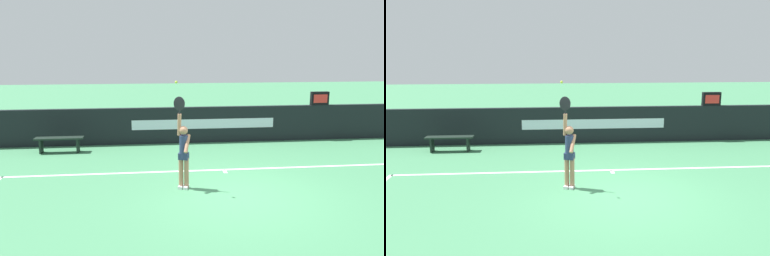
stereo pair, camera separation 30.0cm
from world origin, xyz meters
TOP-DOWN VIEW (x-y plane):
  - ground_plane at (0.00, 0.00)m, footprint 60.00×60.00m
  - court_lines at (0.00, -0.60)m, footprint 12.25×5.24m
  - back_wall at (-0.00, 5.32)m, footprint 16.74×0.20m
  - speed_display at (4.26, 5.32)m, footprint 0.67×0.18m
  - tennis_player at (-1.27, 0.60)m, footprint 0.42×0.41m
  - tennis_ball at (-1.45, 0.36)m, footprint 0.06×0.06m
  - courtside_bench_near at (-5.06, 4.39)m, footprint 1.57×0.37m

SIDE VIEW (x-z plane):
  - ground_plane at x=0.00m, z-range 0.00..0.00m
  - court_lines at x=0.00m, z-range 0.00..0.00m
  - courtside_bench_near at x=-5.06m, z-range 0.13..0.65m
  - back_wall at x=0.00m, z-range 0.00..1.31m
  - tennis_player at x=-1.27m, z-range -0.21..2.07m
  - speed_display at x=4.26m, z-range 1.31..1.81m
  - tennis_ball at x=-1.45m, z-range 2.61..2.67m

